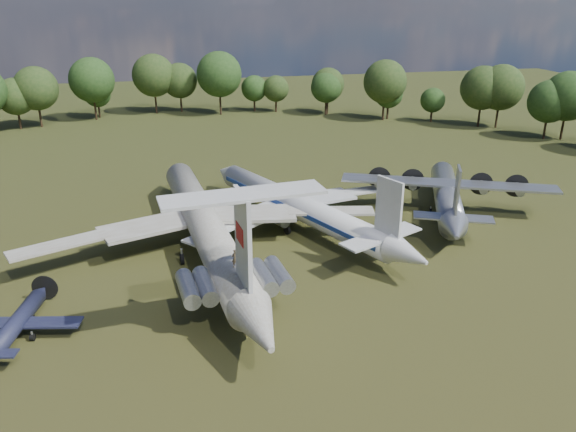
{
  "coord_description": "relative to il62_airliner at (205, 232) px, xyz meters",
  "views": [
    {
      "loc": [
        -4.61,
        -59.54,
        29.3
      ],
      "look_at": [
        9.01,
        -0.25,
        5.0
      ],
      "focal_mm": 35.0,
      "sensor_mm": 36.0,
      "label": 1
    }
  ],
  "objects": [
    {
      "name": "tu104_jet",
      "position": [
        12.8,
        5.28,
        -0.47
      ],
      "size": [
        50.03,
        55.91,
        4.59
      ],
      "primitive_type": null,
      "rotation": [
        0.0,
        0.0,
        0.41
      ],
      "color": "silver",
      "rests_on": "ground"
    },
    {
      "name": "ground",
      "position": [
        0.46,
        -2.52,
        -2.77
      ],
      "size": [
        300.0,
        300.0,
        0.0
      ],
      "primitive_type": "plane",
      "color": "#1F3812",
      "rests_on": "ground"
    },
    {
      "name": "an12_transport",
      "position": [
        34.32,
        5.37,
        -0.58
      ],
      "size": [
        40.67,
        42.44,
        4.37
      ],
      "primitive_type": null,
      "rotation": [
        0.0,
        0.0,
        -0.42
      ],
      "color": "#A7AAAF",
      "rests_on": "ground"
    },
    {
      "name": "small_prop_west",
      "position": [
        -18.39,
        -14.41,
        -1.64
      ],
      "size": [
        14.27,
        17.43,
        2.26
      ],
      "primitive_type": null,
      "rotation": [
        0.0,
        0.0,
        -0.21
      ],
      "color": "black",
      "rests_on": "ground"
    },
    {
      "name": "il62_airliner",
      "position": [
        0.0,
        0.0,
        0.0
      ],
      "size": [
        48.75,
        60.44,
        5.54
      ],
      "primitive_type": null,
      "rotation": [
        0.0,
        0.0,
        0.1
      ],
      "color": "silver",
      "rests_on": "ground"
    },
    {
      "name": "person_on_il62",
      "position": [
        1.52,
        -15.43,
        3.66
      ],
      "size": [
        0.74,
        0.6,
        1.77
      ],
      "primitive_type": "imported",
      "rotation": [
        0.0,
        0.0,
        3.44
      ],
      "color": "#93744B",
      "rests_on": "il62_airliner"
    }
  ]
}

